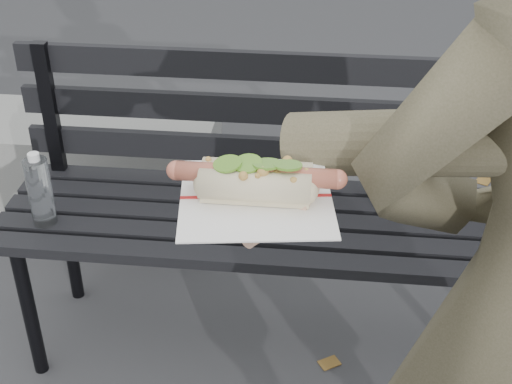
% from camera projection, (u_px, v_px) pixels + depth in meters
% --- Properties ---
extents(park_bench, '(1.50, 0.44, 0.88)m').
position_uv_depth(park_bench, '(270.00, 190.00, 1.98)').
color(park_bench, black).
rests_on(park_bench, ground).
extents(concrete_block, '(1.20, 0.40, 0.40)m').
position_uv_depth(concrete_block, '(60.00, 167.00, 2.73)').
color(concrete_block, slate).
rests_on(concrete_block, ground).
extents(held_hotdog, '(0.64, 0.30, 0.20)m').
position_uv_depth(held_hotdog, '(420.00, 155.00, 0.90)').
color(held_hotdog, '#44422D').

